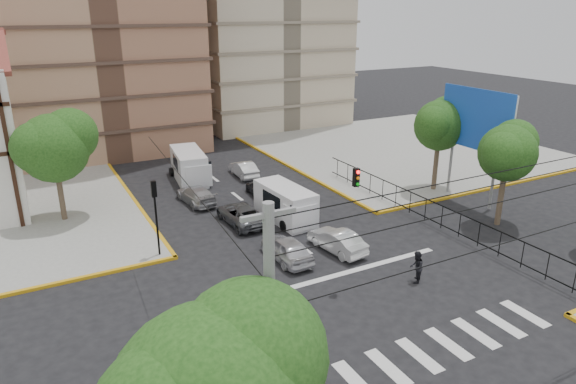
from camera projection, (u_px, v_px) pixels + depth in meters
ground at (351, 285)px, 26.27m from camera, size 160.00×160.00×0.00m
sidewalk_ne at (401, 149)px, 51.75m from camera, size 26.00×26.00×0.15m
crosswalk_stripes at (434, 349)px, 21.29m from camera, size 12.00×2.40×0.01m
stop_line at (338, 275)px, 27.27m from camera, size 13.00×0.40×0.01m
park_fence at (424, 222)px, 34.01m from camera, size 0.10×22.50×1.66m
billboard at (477, 121)px, 35.67m from camera, size 0.36×6.20×8.10m
tree_park_a at (508, 150)px, 32.08m from camera, size 4.41×3.60×6.83m
tree_park_c at (441, 123)px, 38.23m from camera, size 4.65×3.80×7.25m
tree_tudor at (55, 145)px, 32.53m from camera, size 5.39×4.40×7.43m
traffic_light_nw at (155, 206)px, 28.24m from camera, size 0.28×0.22×4.40m
traffic_light_hanging at (383, 188)px, 22.60m from camera, size 18.00×9.12×0.92m
utility_pole_sw at (270, 361)px, 13.20m from camera, size 1.40×0.28×9.00m
van_right_lane at (287, 205)px, 33.85m from camera, size 2.36×5.27×2.32m
van_left_lane at (190, 167)px, 41.79m from camera, size 2.85×5.77×2.49m
car_silver_front_left at (287, 248)px, 28.71m from camera, size 1.66×4.08×1.39m
car_white_front_right at (337, 241)px, 29.76m from camera, size 1.90×4.14×1.32m
car_grey_mid_left at (241, 214)px, 33.64m from camera, size 2.30×4.72×1.29m
car_silver_rear_left at (196, 195)px, 37.22m from camera, size 2.15×4.50×1.27m
car_darkgrey_mid_right at (261, 188)px, 38.52m from camera, size 1.96×3.89×1.27m
car_white_rear_right at (244, 169)px, 43.18m from camera, size 1.56×4.00×1.30m
pedestrian_crosswalk at (416, 267)px, 26.28m from camera, size 1.06×1.03×1.72m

